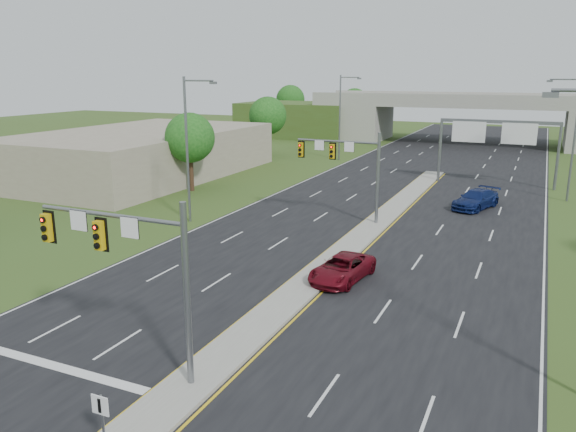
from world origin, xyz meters
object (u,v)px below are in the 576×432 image
Objects in this scene: overpass at (470,122)px; car_far_b at (476,199)px; signal_mast_far at (349,162)px; keep_right_sign at (102,416)px; signal_mast_near at (132,257)px; sign_gantry at (497,134)px; car_far_a at (342,268)px.

car_far_b is at bearing -82.27° from overpass.
signal_mast_far is at bearing -115.46° from car_far_b.
overpass is at bearing 90.00° from keep_right_sign.
signal_mast_near is 1.27× the size of car_far_b.
signal_mast_far is 1.27× the size of car_far_b.
keep_right_sign is at bearing -63.06° from signal_mast_near.
overpass reaches higher than sign_gantry.
car_far_a is 0.90× the size of car_far_b.
car_far_b is (8.56, 33.65, -3.91)m from signal_mast_near.
car_far_b is (8.56, 8.65, -3.91)m from signal_mast_far.
sign_gantry reaches higher than keep_right_sign.
signal_mast_far is 12.78m from car_far_b.
signal_mast_far is 55.13m from overpass.
car_far_a is (-5.18, -32.24, -4.53)m from sign_gantry.
car_far_b is at bearing 75.73° from signal_mast_near.
overpass is at bearing 87.65° from signal_mast_far.
signal_mast_near is at bearing -90.00° from signal_mast_far.
sign_gantry is 0.14× the size of overpass.
signal_mast_near reaches higher than car_far_a.
signal_mast_far is at bearing -92.35° from overpass.
signal_mast_near is 13.89m from car_far_a.
car_far_a is 21.44m from car_far_b.
signal_mast_near is at bearing -91.62° from overpass.
signal_mast_near is 45.88m from sign_gantry.
car_far_b is at bearing 45.30° from signal_mast_far.
signal_mast_near reaches higher than car_far_b.
keep_right_sign is 0.44× the size of car_far_a.
sign_gantry is at bearing 88.11° from car_far_a.
overpass is (0.00, 84.53, 2.04)m from keep_right_sign.
overpass reaches higher than signal_mast_far.
signal_mast_far is 0.60× the size of sign_gantry.
overpass is at bearing 98.52° from car_far_a.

